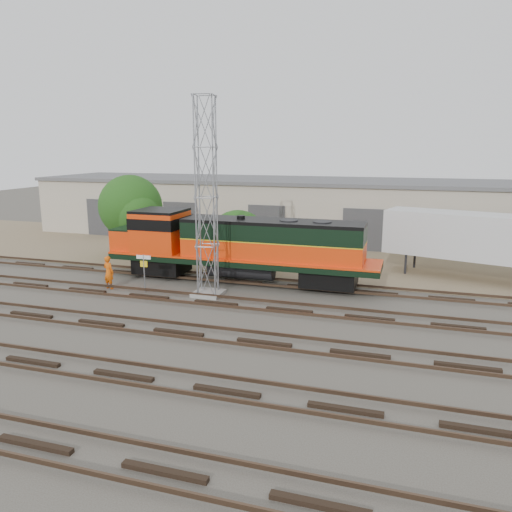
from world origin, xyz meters
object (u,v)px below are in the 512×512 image
(worker, at_px, (109,272))
(semi_trailer, at_px, (503,241))
(locomotive, at_px, (236,245))
(signal_tower, at_px, (206,202))

(worker, relative_size, semi_trailer, 0.14)
(worker, bearing_deg, semi_trailer, -146.30)
(worker, bearing_deg, locomotive, -138.69)
(signal_tower, bearing_deg, semi_trailer, 25.80)
(locomotive, relative_size, signal_tower, 1.55)
(locomotive, bearing_deg, worker, -151.87)
(signal_tower, distance_m, semi_trailer, 18.06)
(worker, height_order, semi_trailer, semi_trailer)
(locomotive, relative_size, worker, 8.54)
(locomotive, bearing_deg, signal_tower, -101.42)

